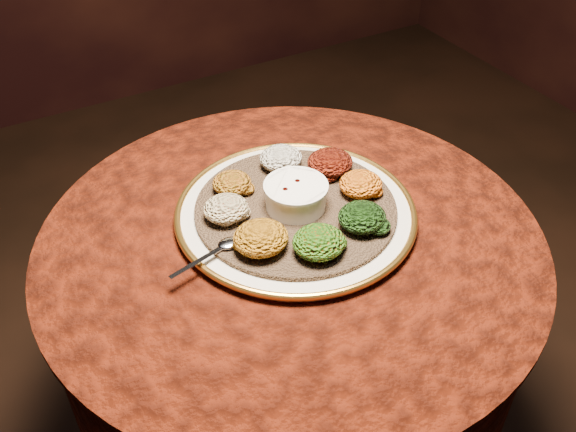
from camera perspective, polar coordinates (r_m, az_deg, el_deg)
table at (r=1.34m, az=0.23°, el=-7.43°), size 0.96×0.96×0.73m
platter at (r=1.25m, az=0.68°, el=0.32°), size 0.47×0.47×0.02m
injera at (r=1.24m, az=0.69°, el=0.71°), size 0.51×0.51×0.01m
stew_bowl at (r=1.22m, az=0.70°, el=1.98°), size 0.12×0.12×0.05m
spoon at (r=1.15m, az=-5.70°, el=-2.67°), size 0.15×0.05×0.01m
portion_ayib at (r=1.33m, az=-0.64°, el=5.16°), size 0.09×0.08×0.04m
portion_kitfo at (r=1.32m, az=3.76°, el=4.78°), size 0.09×0.09×0.05m
portion_tikil at (r=1.26m, az=6.48°, el=2.84°), size 0.09×0.08×0.04m
portion_gomen at (r=1.18m, az=6.60°, el=-0.10°), size 0.09×0.09×0.04m
portion_mixveg at (r=1.12m, az=2.75°, el=-2.33°), size 0.09×0.09×0.05m
portion_kik at (r=1.13m, az=-2.43°, el=-1.96°), size 0.10×0.09×0.05m
portion_timatim at (r=1.20m, az=-5.54°, el=0.65°), size 0.09×0.08×0.04m
portion_shiro at (r=1.27m, az=-5.02°, el=2.94°), size 0.08×0.07×0.04m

